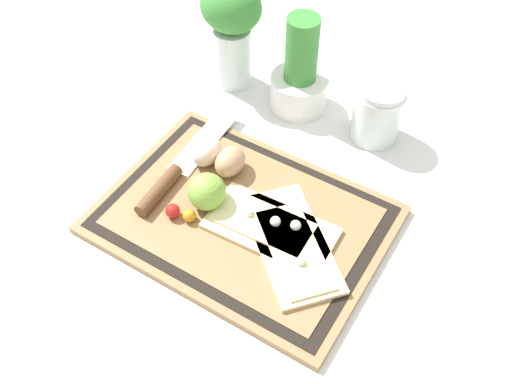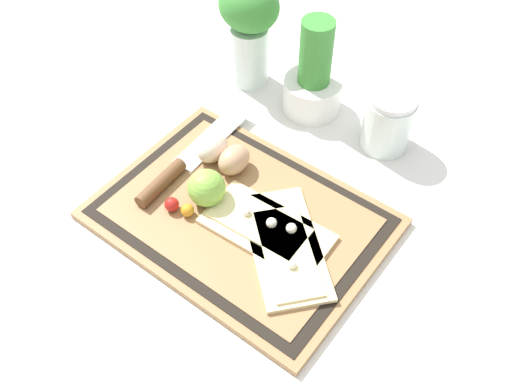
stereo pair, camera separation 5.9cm
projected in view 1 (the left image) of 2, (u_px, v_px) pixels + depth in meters
name	position (u px, v px, depth m)	size (l,w,h in m)	color
ground_plane	(243.00, 222.00, 0.92)	(6.00, 6.00, 0.00)	silver
cutting_board	(243.00, 219.00, 0.91)	(0.42, 0.31, 0.02)	#997047
pizza_slice_near	(292.00, 244.00, 0.86)	(0.22, 0.21, 0.02)	beige
pizza_slice_far	(270.00, 226.00, 0.88)	(0.20, 0.11, 0.02)	beige
knife	(173.00, 174.00, 0.95)	(0.05, 0.27, 0.02)	silver
egg_brown	(230.00, 162.00, 0.95)	(0.04, 0.06, 0.04)	tan
egg_pink	(207.00, 151.00, 0.96)	(0.04, 0.06, 0.04)	beige
lime	(207.00, 192.00, 0.90)	(0.06, 0.06, 0.06)	#7FB742
cherry_tomato_red	(173.00, 211.00, 0.90)	(0.02, 0.02, 0.02)	red
cherry_tomato_yellow	(189.00, 216.00, 0.89)	(0.02, 0.02, 0.02)	orange
herb_pot	(300.00, 78.00, 1.04)	(0.10, 0.10, 0.18)	white
sauce_jar	(377.00, 116.00, 1.00)	(0.08, 0.08, 0.10)	silver
herb_glass	(232.00, 25.00, 1.04)	(0.11, 0.10, 0.20)	silver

